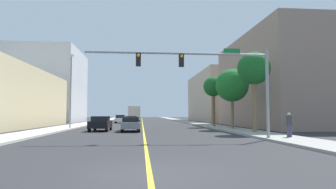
% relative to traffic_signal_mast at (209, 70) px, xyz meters
% --- Properties ---
extents(ground, '(192.00, 192.00, 0.00)m').
position_rel_traffic_signal_mast_xyz_m(ground, '(-4.14, 31.81, -4.56)').
color(ground, '#2D2D30').
extents(sidewalk_left, '(3.16, 168.00, 0.15)m').
position_rel_traffic_signal_mast_xyz_m(sidewalk_left, '(-13.38, 31.81, -4.48)').
color(sidewalk_left, beige).
rests_on(sidewalk_left, ground).
extents(sidewalk_right, '(3.16, 168.00, 0.15)m').
position_rel_traffic_signal_mast_xyz_m(sidewalk_right, '(5.10, 31.81, -4.48)').
color(sidewalk_right, '#9E9B93').
rests_on(sidewalk_right, ground).
extents(lane_marking_center, '(0.16, 144.00, 0.01)m').
position_rel_traffic_signal_mast_xyz_m(lane_marking_center, '(-4.14, 31.81, -4.56)').
color(lane_marking_center, yellow).
rests_on(lane_marking_center, ground).
extents(building_left_far, '(16.83, 16.90, 14.46)m').
position_rel_traffic_signal_mast_xyz_m(building_left_far, '(-25.31, 43.04, 2.67)').
color(building_left_far, silver).
rests_on(building_left_far, ground).
extents(building_right_near, '(17.06, 22.07, 11.81)m').
position_rel_traffic_signal_mast_xyz_m(building_right_near, '(17.14, 18.88, 1.35)').
color(building_right_near, gray).
rests_on(building_right_near, ground).
extents(building_right_far, '(12.57, 27.27, 10.99)m').
position_rel_traffic_signal_mast_xyz_m(building_right_far, '(14.90, 49.28, 0.94)').
color(building_right_far, tan).
rests_on(building_right_far, ground).
extents(traffic_signal_mast, '(11.97, 0.36, 5.85)m').
position_rel_traffic_signal_mast_xyz_m(traffic_signal_mast, '(0.00, 0.00, 0.00)').
color(traffic_signal_mast, gray).
rests_on(traffic_signal_mast, sidewalk_right).
extents(street_lamp, '(0.56, 0.28, 8.23)m').
position_rel_traffic_signal_mast_xyz_m(street_lamp, '(-12.30, 15.26, 0.13)').
color(street_lamp, gray).
rests_on(street_lamp, sidewalk_left).
extents(palm_near, '(2.84, 2.84, 6.92)m').
position_rel_traffic_signal_mast_xyz_m(palm_near, '(5.33, 5.89, 0.98)').
color(palm_near, brown).
rests_on(palm_near, sidewalk_right).
extents(palm_mid, '(3.55, 3.55, 6.39)m').
position_rel_traffic_signal_mast_xyz_m(palm_mid, '(5.36, 12.20, 0.18)').
color(palm_mid, brown).
rests_on(palm_mid, sidewalk_right).
extents(palm_far, '(2.57, 2.57, 6.34)m').
position_rel_traffic_signal_mast_xyz_m(palm_far, '(4.86, 18.52, 0.51)').
color(palm_far, brown).
rests_on(palm_far, sidewalk_right).
extents(car_black, '(1.91, 4.19, 1.46)m').
position_rel_traffic_signal_mast_xyz_m(car_black, '(-8.37, 11.01, -3.81)').
color(car_black, black).
rests_on(car_black, ground).
extents(car_red, '(1.87, 4.50, 1.36)m').
position_rel_traffic_signal_mast_xyz_m(car_red, '(-5.87, 25.28, -3.85)').
color(car_red, red).
rests_on(car_red, ground).
extents(car_white, '(1.90, 4.25, 1.48)m').
position_rel_traffic_signal_mast_xyz_m(car_white, '(-8.16, 36.12, -3.81)').
color(car_white, white).
rests_on(car_white, ground).
extents(car_gray, '(1.89, 4.66, 1.40)m').
position_rel_traffic_signal_mast_xyz_m(car_gray, '(-5.40, 10.05, -3.83)').
color(car_gray, slate).
rests_on(car_gray, ground).
extents(delivery_truck, '(2.64, 8.69, 3.15)m').
position_rel_traffic_signal_mast_xyz_m(delivery_truck, '(-5.84, 42.76, -2.88)').
color(delivery_truck, '#194799').
rests_on(delivery_truck, ground).
extents(pedestrian, '(0.38, 0.38, 1.62)m').
position_rel_traffic_signal_mast_xyz_m(pedestrian, '(5.51, 0.29, -3.61)').
color(pedestrian, '#3F3859').
rests_on(pedestrian, sidewalk_right).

